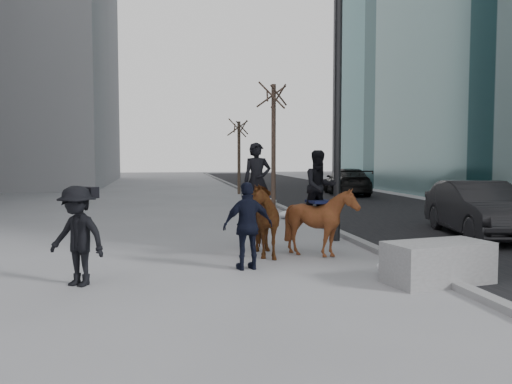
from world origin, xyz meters
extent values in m
plane|color=gray|center=(0.00, 0.00, 0.00)|extent=(120.00, 120.00, 0.00)
cube|color=black|center=(7.00, 10.00, 0.01)|extent=(8.00, 90.00, 0.01)
cube|color=gray|center=(3.00, 10.00, 0.06)|extent=(0.25, 90.00, 0.12)
cube|color=gray|center=(2.87, -1.29, 0.37)|extent=(2.01, 1.28, 0.74)
imported|color=black|center=(6.75, 3.62, 0.78)|extent=(2.43, 4.92, 1.55)
imported|color=black|center=(8.34, 19.18, 0.75)|extent=(2.84, 5.45, 1.51)
imported|color=#46190E|center=(0.17, 1.90, 0.84)|extent=(0.96, 2.01, 1.68)
imported|color=black|center=(0.17, 2.05, 1.69)|extent=(0.65, 0.44, 1.76)
cube|color=#10153C|center=(0.17, 2.05, 1.32)|extent=(0.50, 0.57, 0.06)
imported|color=#4A280E|center=(1.54, 1.50, 0.78)|extent=(1.45, 1.59, 1.57)
imported|color=black|center=(1.54, 1.65, 1.58)|extent=(0.87, 0.73, 1.64)
cube|color=black|center=(1.54, 1.65, 1.23)|extent=(0.55, 0.62, 0.06)
imported|color=black|center=(-0.29, 0.44, 0.88)|extent=(1.09, 0.59, 1.75)
cylinder|color=#CE620C|center=(-0.34, 0.99, 1.15)|extent=(0.04, 0.18, 0.07)
imported|color=black|center=(-3.44, -0.38, 0.88)|extent=(1.31, 1.17, 1.75)
cube|color=black|center=(-3.29, -0.13, 1.62)|extent=(0.42, 0.38, 0.20)
cylinder|color=black|center=(2.60, 3.61, 4.50)|extent=(0.18, 0.18, 9.00)
ellipsoid|color=silver|center=(2.70, 14.41, 0.14)|extent=(1.13, 0.72, 0.29)
ellipsoid|color=silver|center=(2.70, -0.59, 0.17)|extent=(1.35, 0.86, 0.34)
ellipsoid|color=silver|center=(2.70, 8.67, 0.15)|extent=(1.19, 0.75, 0.30)
camera|label=1|loc=(-1.96, -10.14, 2.30)|focal=38.00mm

